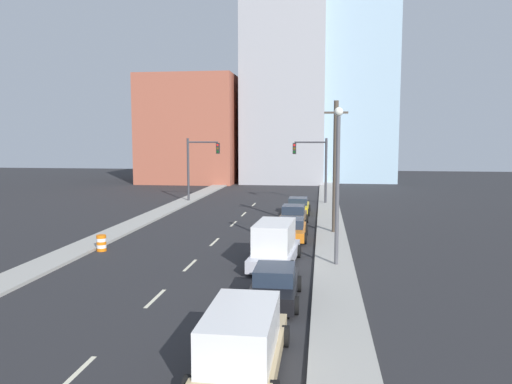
% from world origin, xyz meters
% --- Properties ---
extents(sidewalk_left, '(2.00, 98.30, 0.16)m').
position_xyz_m(sidewalk_left, '(-7.40, 49.15, 0.08)').
color(sidewalk_left, '#9E9B93').
rests_on(sidewalk_left, ground).
extents(sidewalk_right, '(2.00, 98.30, 0.16)m').
position_xyz_m(sidewalk_right, '(7.40, 49.15, 0.08)').
color(sidewalk_right, '#9E9B93').
rests_on(sidewalk_right, ground).
extents(lane_stripe_at_8m, '(0.16, 2.40, 0.01)m').
position_xyz_m(lane_stripe_at_8m, '(0.00, 7.60, 0.00)').
color(lane_stripe_at_8m, beige).
rests_on(lane_stripe_at_8m, ground).
extents(lane_stripe_at_14m, '(0.16, 2.40, 0.01)m').
position_xyz_m(lane_stripe_at_14m, '(0.00, 14.35, 0.00)').
color(lane_stripe_at_14m, beige).
rests_on(lane_stripe_at_14m, ground).
extents(lane_stripe_at_20m, '(0.16, 2.40, 0.01)m').
position_xyz_m(lane_stripe_at_20m, '(0.00, 19.80, 0.00)').
color(lane_stripe_at_20m, beige).
rests_on(lane_stripe_at_20m, ground).
extents(lane_stripe_at_26m, '(0.16, 2.40, 0.01)m').
position_xyz_m(lane_stripe_at_26m, '(0.00, 25.73, 0.00)').
color(lane_stripe_at_26m, beige).
rests_on(lane_stripe_at_26m, ground).
extents(lane_stripe_at_33m, '(0.16, 2.40, 0.01)m').
position_xyz_m(lane_stripe_at_33m, '(0.00, 32.62, 0.00)').
color(lane_stripe_at_33m, beige).
rests_on(lane_stripe_at_33m, ground).
extents(lane_stripe_at_38m, '(0.16, 2.40, 0.01)m').
position_xyz_m(lane_stripe_at_38m, '(0.00, 37.62, 0.00)').
color(lane_stripe_at_38m, beige).
rests_on(lane_stripe_at_38m, ground).
extents(lane_stripe_at_44m, '(0.16, 2.40, 0.01)m').
position_xyz_m(lane_stripe_at_44m, '(0.00, 44.11, 0.00)').
color(lane_stripe_at_44m, beige).
rests_on(lane_stripe_at_44m, ground).
extents(building_brick_left, '(14.00, 16.00, 15.76)m').
position_xyz_m(building_brick_left, '(-12.94, 70.92, 7.88)').
color(building_brick_left, '#9E513D').
rests_on(building_brick_left, ground).
extents(building_office_center, '(12.00, 20.00, 28.97)m').
position_xyz_m(building_office_center, '(0.93, 74.92, 14.48)').
color(building_office_center, '#99999E').
rests_on(building_office_center, ground).
extents(building_glass_right, '(13.00, 20.00, 31.24)m').
position_xyz_m(building_glass_right, '(11.06, 78.92, 15.62)').
color(building_glass_right, '#99B7CC').
rests_on(building_glass_right, ground).
extents(traffic_signal_left, '(3.45, 0.35, 6.60)m').
position_xyz_m(traffic_signal_left, '(-6.13, 45.28, 4.18)').
color(traffic_signal_left, '#38383D').
rests_on(traffic_signal_left, ground).
extents(traffic_signal_right, '(3.45, 0.35, 6.60)m').
position_xyz_m(traffic_signal_right, '(6.21, 45.28, 4.18)').
color(traffic_signal_right, '#38383D').
rests_on(traffic_signal_right, ground).
extents(utility_pole_right_mid, '(1.60, 0.32, 9.09)m').
position_xyz_m(utility_pole_right_mid, '(7.61, 29.46, 4.67)').
color(utility_pole_right_mid, '#473D33').
rests_on(utility_pole_right_mid, ground).
extents(traffic_barrel, '(0.56, 0.56, 0.95)m').
position_xyz_m(traffic_barrel, '(-6.00, 22.34, 0.47)').
color(traffic_barrel, orange).
rests_on(traffic_barrel, ground).
extents(street_lamp, '(0.44, 0.44, 8.09)m').
position_xyz_m(street_lamp, '(7.50, 20.39, 4.71)').
color(street_lamp, '#4C4C51').
rests_on(street_lamp, ground).
extents(box_truck_tan, '(2.38, 5.85, 1.89)m').
position_xyz_m(box_truck_tan, '(4.58, 8.32, 0.90)').
color(box_truck_tan, tan).
rests_on(box_truck_tan, ground).
extents(sedan_black, '(2.10, 4.57, 1.44)m').
position_xyz_m(sedan_black, '(4.90, 14.63, 0.66)').
color(sedan_black, black).
rests_on(sedan_black, ground).
extents(box_truck_silver, '(2.55, 5.76, 2.29)m').
position_xyz_m(box_truck_silver, '(4.35, 20.40, 1.08)').
color(box_truck_silver, '#B2B2BC').
rests_on(box_truck_silver, ground).
extents(sedan_orange, '(2.12, 4.57, 1.37)m').
position_xyz_m(sedan_orange, '(4.79, 27.31, 0.64)').
color(sedan_orange, orange).
rests_on(sedan_orange, ground).
extents(sedan_brown, '(2.18, 4.38, 1.54)m').
position_xyz_m(sedan_brown, '(4.62, 32.51, 0.70)').
color(sedan_brown, brown).
rests_on(sedan_brown, ground).
extents(sedan_yellow, '(2.10, 4.29, 1.41)m').
position_xyz_m(sedan_yellow, '(4.68, 38.57, 0.65)').
color(sedan_yellow, gold).
rests_on(sedan_yellow, ground).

